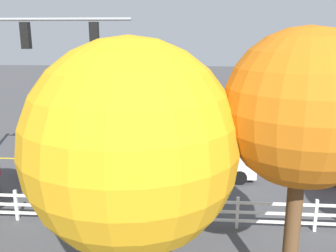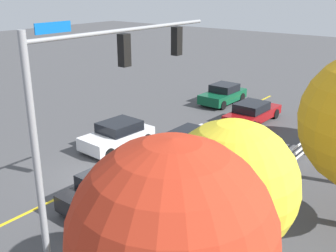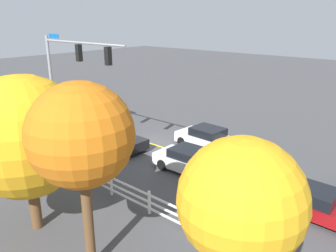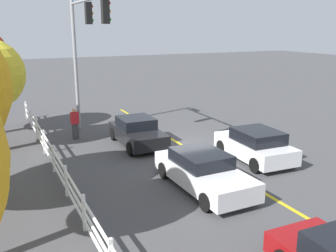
{
  "view_description": "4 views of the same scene",
  "coord_description": "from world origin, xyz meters",
  "px_view_note": "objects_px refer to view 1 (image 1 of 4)",
  "views": [
    {
      "loc": [
        -4.08,
        17.98,
        6.48
      ],
      "look_at": [
        -2.85,
        1.46,
        2.33
      ],
      "focal_mm": 39.1,
      "sensor_mm": 36.0,
      "label": 1
    },
    {
      "loc": [
        11.47,
        12.71,
        8.35
      ],
      "look_at": [
        -2.13,
        2.09,
        2.31
      ],
      "focal_mm": 43.33,
      "sensor_mm": 36.0,
      "label": 2
    },
    {
      "loc": [
        -14.85,
        15.94,
        8.47
      ],
      "look_at": [
        -3.1,
        2.28,
        2.61
      ],
      "focal_mm": 35.93,
      "sensor_mm": 36.0,
      "label": 3
    },
    {
      "loc": [
        -15.67,
        8.63,
        5.82
      ],
      "look_at": [
        -2.28,
        2.13,
        1.91
      ],
      "focal_mm": 40.39,
      "sensor_mm": 36.0,
      "label": 4
    }
  ],
  "objects_px": {
    "car_0": "(173,139)",
    "tree_1": "(131,146)",
    "tree_4": "(303,110)",
    "car_1": "(202,163)",
    "car_2": "(74,161)"
  },
  "relations": [
    {
      "from": "car_0",
      "to": "tree_1",
      "type": "distance_m",
      "value": 12.63
    },
    {
      "from": "car_1",
      "to": "car_2",
      "type": "bearing_deg",
      "value": -178.41
    },
    {
      "from": "car_2",
      "to": "tree_4",
      "type": "bearing_deg",
      "value": -44.9
    },
    {
      "from": "car_0",
      "to": "car_2",
      "type": "height_order",
      "value": "car_0"
    },
    {
      "from": "car_0",
      "to": "tree_4",
      "type": "xyz_separation_m",
      "value": [
        -3.48,
        12.15,
        4.23
      ]
    },
    {
      "from": "car_2",
      "to": "tree_1",
      "type": "xyz_separation_m",
      "value": [
        -4.24,
        8.26,
        3.38
      ]
    },
    {
      "from": "tree_1",
      "to": "tree_4",
      "type": "relative_size",
      "value": 0.97
    },
    {
      "from": "car_1",
      "to": "tree_4",
      "type": "bearing_deg",
      "value": -78.19
    },
    {
      "from": "car_1",
      "to": "tree_4",
      "type": "relative_size",
      "value": 0.7
    },
    {
      "from": "car_0",
      "to": "tree_4",
      "type": "distance_m",
      "value": 13.33
    },
    {
      "from": "car_0",
      "to": "car_1",
      "type": "relative_size",
      "value": 0.87
    },
    {
      "from": "car_1",
      "to": "car_2",
      "type": "xyz_separation_m",
      "value": [
        6.06,
        0.24,
        0.0
      ]
    },
    {
      "from": "tree_1",
      "to": "tree_4",
      "type": "xyz_separation_m",
      "value": [
        -3.69,
        -0.03,
        0.88
      ]
    },
    {
      "from": "car_0",
      "to": "tree_4",
      "type": "bearing_deg",
      "value": 108.91
    },
    {
      "from": "car_1",
      "to": "tree_4",
      "type": "xyz_separation_m",
      "value": [
        -1.87,
        8.47,
        4.26
      ]
    }
  ]
}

